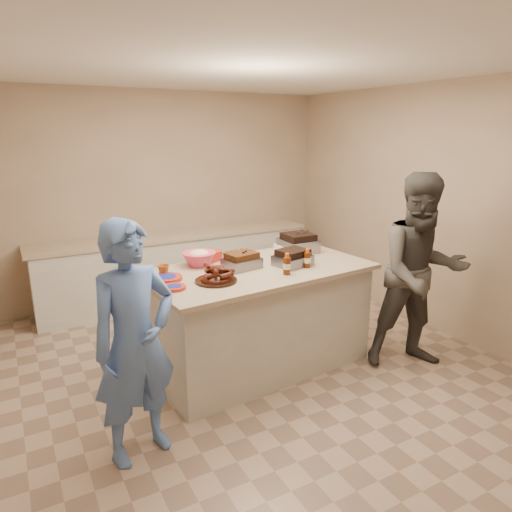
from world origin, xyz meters
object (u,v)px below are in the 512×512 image
island (258,364)px  rib_platter (216,282)px  coleslaw_bowl (199,265)px  guest_gray (412,362)px  plastic_cup (164,276)px  mustard_bottle (236,269)px  roasting_pan (298,252)px  guest_blue (143,451)px  bbq_bottle_b (307,268)px  bbq_bottle_a (287,274)px

island → rib_platter: size_ratio=5.84×
island → coleslaw_bowl: coleslaw_bowl is taller
rib_platter → guest_gray: size_ratio=0.19×
plastic_cup → mustard_bottle: bearing=-11.5°
island → rib_platter: bearing=-165.4°
roasting_pan → guest_blue: roasting_pan is taller
bbq_bottle_b → mustard_bottle: 0.65m
roasting_pan → coleslaw_bowl: coleslaw_bowl is taller
coleslaw_bowl → bbq_bottle_b: 1.00m
coleslaw_bowl → island: bearing=-36.8°
bbq_bottle_a → guest_blue: bearing=-164.4°
plastic_cup → guest_blue: size_ratio=0.06×
coleslaw_bowl → bbq_bottle_a: bearing=-48.0°
rib_platter → plastic_cup: size_ratio=3.49×
guest_gray → bbq_bottle_a: bearing=-175.9°
coleslaw_bowl → guest_blue: coleslaw_bowl is taller
bbq_bottle_a → island: bearing=111.8°
guest_blue → bbq_bottle_a: bearing=0.2°
bbq_bottle_b → mustard_bottle: bearing=155.2°
rib_platter → mustard_bottle: rib_platter is taller
rib_platter → mustard_bottle: bearing=38.5°
bbq_bottle_b → guest_blue: size_ratio=0.11×
bbq_bottle_b → guest_gray: (0.93, -0.50, -0.98)m
mustard_bottle → guest_blue: (-1.13, -0.76, -0.98)m
plastic_cup → island: bearing=-13.1°
guest_blue → guest_gray: 2.65m
roasting_pan → bbq_bottle_b: bbq_bottle_b is taller
rib_platter → guest_blue: rib_platter is taller
bbq_bottle_a → bbq_bottle_b: bearing=17.1°
bbq_bottle_a → mustard_bottle: 0.48m
island → coleslaw_bowl: 1.12m
bbq_bottle_b → plastic_cup: bearing=161.8°
guest_gray → plastic_cup: bearing=-179.7°
bbq_bottle_b → plastic_cup: bbq_bottle_b is taller
coleslaw_bowl → guest_gray: coleslaw_bowl is taller
guest_blue → guest_gray: guest_gray is taller
roasting_pan → bbq_bottle_a: size_ratio=1.76×
roasting_pan → guest_gray: size_ratio=0.18×
rib_platter → roasting_pan: 1.24m
island → bbq_bottle_a: bearing=-72.8°
guest_gray → mustard_bottle: bearing=176.2°
bbq_bottle_b → plastic_cup: 1.29m
roasting_pan → plastic_cup: bearing=-174.6°
island → mustard_bottle: (-0.20, 0.07, 0.98)m
rib_platter → coleslaw_bowl: size_ratio=1.13×
bbq_bottle_b → plastic_cup: (-1.23, 0.40, 0.00)m
mustard_bottle → guest_gray: bearing=-26.7°
roasting_pan → coleslaw_bowl: bearing=179.6°
rib_platter → mustard_bottle: size_ratio=3.04×
island → rib_platter: 1.11m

